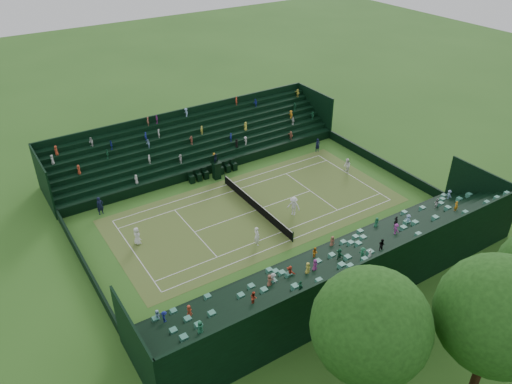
% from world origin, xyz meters
% --- Properties ---
extents(ground, '(160.00, 160.00, 0.00)m').
position_xyz_m(ground, '(0.00, 0.00, 0.00)').
color(ground, '#30611E').
rests_on(ground, ground).
extents(court_surface, '(12.97, 26.77, 0.01)m').
position_xyz_m(court_surface, '(0.00, 0.00, 0.01)').
color(court_surface, '#3F7828').
rests_on(court_surface, ground).
extents(perimeter_wall_north, '(17.17, 0.20, 1.00)m').
position_xyz_m(perimeter_wall_north, '(0.00, 15.88, 0.50)').
color(perimeter_wall_north, black).
rests_on(perimeter_wall_north, ground).
extents(perimeter_wall_south, '(17.17, 0.20, 1.00)m').
position_xyz_m(perimeter_wall_south, '(0.00, -15.88, 0.50)').
color(perimeter_wall_south, black).
rests_on(perimeter_wall_south, ground).
extents(perimeter_wall_east, '(0.20, 31.77, 1.00)m').
position_xyz_m(perimeter_wall_east, '(8.48, 0.00, 0.50)').
color(perimeter_wall_east, black).
rests_on(perimeter_wall_east, ground).
extents(perimeter_wall_west, '(0.20, 31.77, 1.00)m').
position_xyz_m(perimeter_wall_west, '(-8.48, 0.00, 0.50)').
color(perimeter_wall_west, black).
rests_on(perimeter_wall_west, ground).
extents(north_grandstand, '(6.60, 32.00, 4.90)m').
position_xyz_m(north_grandstand, '(12.66, 0.00, 1.55)').
color(north_grandstand, black).
rests_on(north_grandstand, ground).
extents(south_grandstand, '(6.60, 32.00, 4.90)m').
position_xyz_m(south_grandstand, '(-12.66, 0.00, 1.55)').
color(south_grandstand, black).
rests_on(south_grandstand, ground).
extents(tennis_net, '(11.67, 0.10, 1.06)m').
position_xyz_m(tennis_net, '(0.00, 0.00, 0.53)').
color(tennis_net, black).
rests_on(tennis_net, ground).
extents(umpire_chair, '(0.89, 0.89, 2.81)m').
position_xyz_m(umpire_chair, '(-7.23, -0.19, 1.20)').
color(umpire_chair, black).
rests_on(umpire_chair, ground).
extents(courtside_chairs, '(0.54, 5.51, 1.18)m').
position_xyz_m(courtside_chairs, '(-7.79, -0.26, 0.45)').
color(courtside_chairs, black).
rests_on(courtside_chairs, ground).
extents(player_near_west, '(0.91, 0.72, 1.63)m').
position_xyz_m(player_near_west, '(-1.07, -11.17, 0.82)').
color(player_near_west, white).
rests_on(player_near_west, ground).
extents(player_near_east, '(0.65, 0.43, 1.78)m').
position_xyz_m(player_near_east, '(4.43, -2.76, 0.89)').
color(player_near_east, white).
rests_on(player_near_east, ground).
extents(player_far_west, '(0.92, 0.80, 1.60)m').
position_xyz_m(player_far_west, '(-0.91, 11.94, 0.80)').
color(player_far_west, white).
rests_on(player_far_west, ground).
extents(player_far_east, '(1.39, 1.26, 1.86)m').
position_xyz_m(player_far_east, '(2.45, 2.50, 0.93)').
color(player_far_east, white).
rests_on(player_far_east, ground).
extents(line_judge_north, '(0.46, 0.63, 1.58)m').
position_xyz_m(line_judge_north, '(-6.41, 12.40, 0.79)').
color(line_judge_north, black).
rests_on(line_judge_north, ground).
extents(line_judge_south, '(0.51, 0.70, 1.76)m').
position_xyz_m(line_judge_south, '(-7.19, -12.33, 0.88)').
color(line_judge_south, black).
rests_on(line_judge_south, ground).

